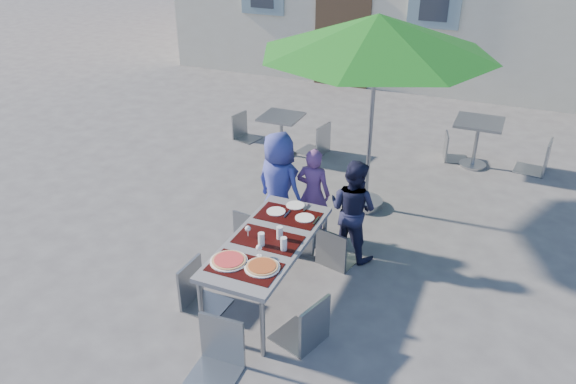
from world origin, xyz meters
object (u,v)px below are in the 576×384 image
at_px(child_0, 279,185).
at_px(bg_chair_r_1, 544,137).
at_px(patio_umbrella, 378,35).
at_px(pizza_near_right, 262,267).
at_px(child_1, 313,193).
at_px(cafe_table_0, 281,129).
at_px(pizza_near_left, 229,260).
at_px(bg_chair_r_0, 318,120).
at_px(chair_5, 215,319).
at_px(chair_2, 336,225).
at_px(chair_1, 297,213).
at_px(chair_3, 196,261).
at_px(child_2, 353,210).
at_px(dining_table, 268,244).
at_px(bg_chair_l_0, 243,112).
at_px(chair_0, 250,208).
at_px(cafe_table_1, 477,135).
at_px(bg_chair_l_1, 454,131).
at_px(chair_4, 307,295).

bearing_deg(child_0, bg_chair_r_1, -114.92).
bearing_deg(patio_umbrella, pizza_near_right, -94.75).
height_order(child_1, cafe_table_0, child_1).
xyz_separation_m(pizza_near_left, bg_chair_r_0, (-0.71, 4.48, -0.16)).
xyz_separation_m(pizza_near_left, chair_5, (0.21, -0.67, -0.16)).
bearing_deg(chair_2, child_1, 133.13).
bearing_deg(pizza_near_right, chair_1, 99.18).
xyz_separation_m(chair_1, chair_3, (-0.58, -1.39, 0.02)).
xyz_separation_m(child_2, chair_5, (-0.56, -2.36, -0.03)).
distance_m(chair_3, patio_umbrella, 3.58).
bearing_deg(chair_5, dining_table, 91.34).
height_order(child_2, bg_chair_r_1, child_2).
bearing_deg(dining_table, bg_chair_l_0, 120.77).
distance_m(pizza_near_right, bg_chair_r_1, 5.72).
xyz_separation_m(pizza_near_right, bg_chair_l_0, (-2.58, 4.54, -0.25)).
bearing_deg(child_1, chair_3, 69.68).
relative_size(child_1, cafe_table_0, 1.75).
bearing_deg(child_1, chair_0, 34.78).
relative_size(dining_table, chair_1, 1.96).
distance_m(cafe_table_1, bg_chair_l_1, 0.42).
bearing_deg(chair_0, child_2, 10.74).
bearing_deg(patio_umbrella, bg_chair_l_1, 68.41).
height_order(chair_5, cafe_table_0, chair_5).
relative_size(chair_0, chair_3, 0.91).
bearing_deg(pizza_near_left, chair_4, -0.09).
bearing_deg(bg_chair_l_1, chair_2, -102.06).
distance_m(chair_5, bg_chair_l_0, 5.79).
bearing_deg(pizza_near_left, chair_0, 109.20).
relative_size(child_1, chair_0, 1.40).
bearing_deg(bg_chair_l_1, pizza_near_left, -105.88).
distance_m(dining_table, bg_chair_l_0, 4.71).
bearing_deg(cafe_table_1, bg_chair_r_0, -168.39).
bearing_deg(cafe_table_1, cafe_table_0, -165.24).
relative_size(cafe_table_1, bg_chair_l_1, 0.91).
xyz_separation_m(patio_umbrella, bg_chair_l_1, (0.87, 2.19, -1.95)).
relative_size(pizza_near_left, chair_5, 0.37).
bearing_deg(cafe_table_0, child_1, -57.23).
distance_m(child_1, chair_5, 2.61).
xyz_separation_m(bg_chair_l_0, bg_chair_r_0, (1.51, -0.10, 0.09)).
height_order(cafe_table_1, bg_chair_l_1, bg_chair_l_1).
xyz_separation_m(pizza_near_right, chair_5, (-0.14, -0.71, -0.16)).
bearing_deg(chair_0, child_1, 36.42).
xyz_separation_m(patio_umbrella, bg_chair_r_1, (2.25, 2.23, -1.84)).
relative_size(dining_table, child_2, 1.43).
bearing_deg(cafe_table_1, child_0, -123.26).
bearing_deg(child_2, chair_3, 67.24).
bearing_deg(bg_chair_r_0, patio_umbrella, -49.33).
bearing_deg(cafe_table_1, chair_2, -108.28).
relative_size(pizza_near_left, chair_1, 0.41).
bearing_deg(bg_chair_r_0, dining_table, -77.14).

